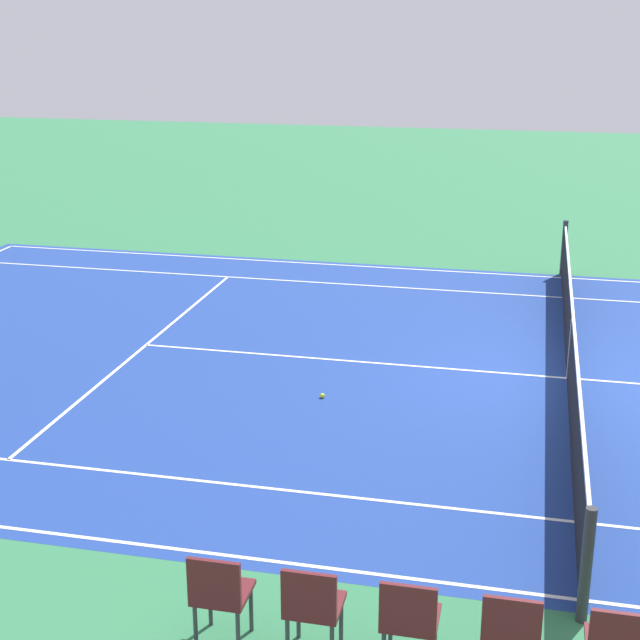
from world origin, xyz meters
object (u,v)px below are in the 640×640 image
at_px(spectator_chair_5, 409,618).
at_px(spectator_chair_6, 312,605).
at_px(spectator_chair_7, 219,592).
at_px(spectator_chair_4, 511,631).
at_px(tennis_net, 570,346).
at_px(tennis_ball, 322,396).

bearing_deg(spectator_chair_5, spectator_chair_6, 0.00).
height_order(spectator_chair_6, spectator_chair_7, same).
height_order(spectator_chair_4, spectator_chair_6, same).
height_order(spectator_chair_5, spectator_chair_7, same).
height_order(tennis_net, spectator_chair_5, tennis_net).
xyz_separation_m(tennis_ball, spectator_chair_7, (-0.35, 5.34, 0.49)).
bearing_deg(spectator_chair_6, spectator_chair_5, 180.00).
relative_size(tennis_net, spectator_chair_5, 13.30).
bearing_deg(spectator_chair_6, spectator_chair_7, 0.00).
xyz_separation_m(tennis_net, spectator_chair_4, (0.59, 6.82, 0.03)).
bearing_deg(tennis_ball, tennis_net, -155.49).
distance_m(tennis_net, spectator_chair_6, 7.14).
bearing_deg(tennis_net, spectator_chair_7, 67.01).
xyz_separation_m(tennis_net, spectator_chair_5, (1.36, 6.82, 0.03)).
height_order(tennis_net, spectator_chair_6, tennis_net).
xyz_separation_m(spectator_chair_4, spectator_chair_6, (1.54, 0.00, 0.00)).
xyz_separation_m(tennis_ball, spectator_chair_4, (-2.66, 5.34, 0.49)).
bearing_deg(tennis_ball, spectator_chair_5, 109.46).
bearing_deg(spectator_chair_7, tennis_net, -112.99).
height_order(tennis_net, spectator_chair_7, tennis_net).
bearing_deg(tennis_ball, spectator_chair_4, 116.44).
xyz_separation_m(spectator_chair_4, spectator_chair_7, (2.31, 0.00, 0.00)).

